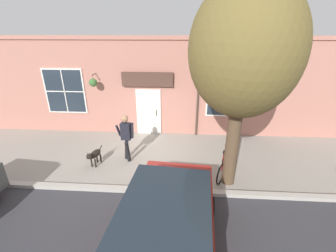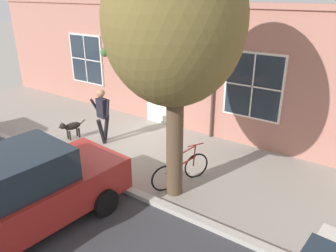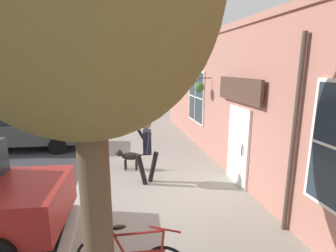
# 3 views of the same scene
# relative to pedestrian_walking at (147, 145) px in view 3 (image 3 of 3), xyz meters

# --- Properties ---
(ground_plane) EXTENTS (90.00, 90.00, 0.00)m
(ground_plane) POSITION_rel_pedestrian_walking_xyz_m (-0.24, 0.60, -1.08)
(ground_plane) COLOR gray
(storefront_facade) EXTENTS (0.95, 18.00, 4.28)m
(storefront_facade) POSITION_rel_pedestrian_walking_xyz_m (-2.58, 0.59, 1.07)
(storefront_facade) COLOR #B27566
(storefront_facade) RESTS_ON ground_plane
(pedestrian_walking) EXTENTS (0.65, 0.58, 1.78)m
(pedestrian_walking) POSITION_rel_pedestrian_walking_xyz_m (0.00, 0.00, 0.00)
(pedestrian_walking) COLOR black
(pedestrian_walking) RESTS_ON ground_plane
(dog_on_leash) EXTENTS (0.96, 0.37, 0.65)m
(dog_on_leash) POSITION_rel_pedestrian_walking_xyz_m (0.44, -1.07, -0.65)
(dog_on_leash) COLOR black
(dog_on_leash) RESTS_ON ground_plane
(parked_car_nearest_curb) EXTENTS (4.44, 2.22, 1.75)m
(parked_car_nearest_curb) POSITION_rel_pedestrian_walking_xyz_m (4.20, -4.07, -0.20)
(parked_car_nearest_curb) COLOR #474C4C
(parked_car_nearest_curb) RESTS_ON ground_plane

